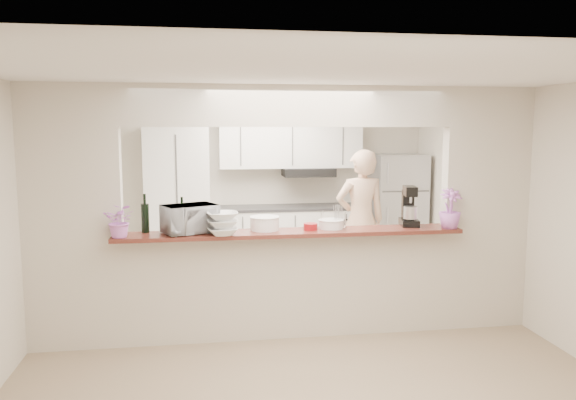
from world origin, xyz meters
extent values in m
plane|color=gray|center=(0.00, 0.00, 0.00)|extent=(6.00, 6.00, 0.00)
cube|color=beige|center=(0.00, 1.55, 0.01)|extent=(5.00, 2.90, 0.01)
cube|color=beige|center=(-2.05, 0.00, 1.25)|extent=(0.90, 0.15, 2.50)
cube|color=beige|center=(2.05, 0.00, 1.25)|extent=(0.90, 0.15, 2.50)
cube|color=beige|center=(0.00, 0.00, 2.30)|extent=(3.20, 0.15, 0.40)
cube|color=beige|center=(0.00, 0.00, 0.53)|extent=(3.20, 0.15, 1.05)
cube|color=maroon|center=(0.00, -0.05, 1.07)|extent=(3.40, 0.38, 0.04)
cube|color=silver|center=(-1.20, 2.70, 1.05)|extent=(0.90, 0.60, 2.10)
cube|color=silver|center=(0.45, 2.70, 0.45)|extent=(2.10, 0.60, 0.90)
cube|color=#2D2D2F|center=(0.45, 2.70, 0.92)|extent=(2.10, 0.62, 0.04)
cube|color=silver|center=(0.45, 2.83, 1.88)|extent=(2.10, 0.35, 0.75)
cube|color=black|center=(0.70, 2.72, 1.44)|extent=(0.75, 0.45, 0.12)
cube|color=black|center=(1.20, 2.40, 0.50)|extent=(0.55, 0.02, 0.55)
cube|color=#A7A7AC|center=(2.05, 2.65, 0.85)|extent=(0.75, 0.70, 1.70)
imported|color=pink|center=(-1.60, -0.15, 1.25)|extent=(0.32, 0.29, 0.32)
cylinder|color=black|center=(-1.05, 0.07, 1.22)|extent=(0.07, 0.07, 0.25)
cylinder|color=black|center=(-1.05, 0.07, 1.39)|extent=(0.02, 0.02, 0.09)
cylinder|color=black|center=(-1.40, 0.07, 1.23)|extent=(0.08, 0.08, 0.28)
cylinder|color=black|center=(-1.40, 0.07, 1.42)|extent=(0.03, 0.03, 0.10)
imported|color=#B3B4B8|center=(-0.98, -0.01, 1.23)|extent=(0.58, 0.50, 0.27)
imported|color=white|center=(-0.67, -0.17, 1.20)|extent=(0.31, 0.31, 0.21)
cylinder|color=white|center=(-0.25, 0.03, 1.15)|extent=(0.29, 0.29, 0.13)
cylinder|color=white|center=(-0.25, 0.03, 1.22)|extent=(0.30, 0.30, 0.01)
cylinder|color=white|center=(0.42, 0.01, 1.13)|extent=(0.25, 0.25, 0.08)
cylinder|color=white|center=(0.42, 0.01, 1.18)|extent=(0.26, 0.26, 0.01)
cylinder|color=maroon|center=(0.20, -0.03, 1.12)|extent=(0.14, 0.14, 0.06)
cylinder|color=#CDB790|center=(0.40, 0.08, 1.13)|extent=(0.16, 0.16, 0.07)
cube|color=silver|center=(0.45, 0.05, 1.10)|extent=(0.28, 0.22, 0.02)
cube|color=white|center=(0.45, 0.05, 1.14)|extent=(0.13, 0.13, 0.06)
cube|color=black|center=(1.25, 0.05, 1.12)|extent=(0.22, 0.30, 0.07)
cube|color=black|center=(1.27, 0.15, 1.30)|extent=(0.13, 0.12, 0.29)
cube|color=black|center=(1.25, 0.04, 1.45)|extent=(0.16, 0.25, 0.10)
cylinder|color=#B7B7BC|center=(1.24, -0.01, 1.24)|extent=(0.14, 0.14, 0.13)
imported|color=#CC6FCF|center=(1.60, -0.15, 1.29)|extent=(0.23, 0.23, 0.40)
imported|color=#D7AA8B|center=(1.15, 1.49, 0.90)|extent=(0.69, 0.48, 1.81)
camera|label=1|loc=(-0.85, -5.40, 2.10)|focal=35.00mm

